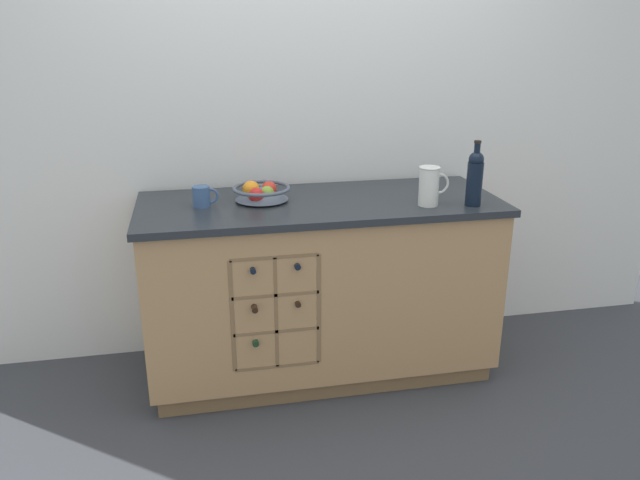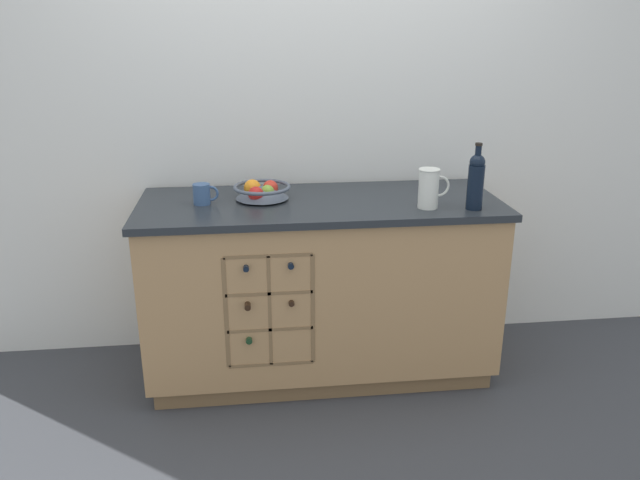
% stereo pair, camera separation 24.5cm
% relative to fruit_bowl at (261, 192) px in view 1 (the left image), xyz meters
% --- Properties ---
extents(ground_plane, '(14.00, 14.00, 0.00)m').
position_rel_fruit_bowl_xyz_m(ground_plane, '(0.28, -0.05, -0.98)').
color(ground_plane, '#383A3F').
extents(back_wall, '(4.40, 0.06, 2.55)m').
position_rel_fruit_bowl_xyz_m(back_wall, '(0.28, 0.35, 0.29)').
color(back_wall, silver).
rests_on(back_wall, ground_plane).
extents(kitchen_island, '(1.78, 0.73, 0.94)m').
position_rel_fruit_bowl_xyz_m(kitchen_island, '(0.28, -0.06, -0.51)').
color(kitchen_island, brown).
rests_on(kitchen_island, ground_plane).
extents(fruit_bowl, '(0.28, 0.28, 0.09)m').
position_rel_fruit_bowl_xyz_m(fruit_bowl, '(0.00, 0.00, 0.00)').
color(fruit_bowl, '#4C5666').
rests_on(fruit_bowl, kitchen_island).
extents(white_pitcher, '(0.15, 0.10, 0.19)m').
position_rel_fruit_bowl_xyz_m(white_pitcher, '(0.78, -0.24, 0.05)').
color(white_pitcher, silver).
rests_on(white_pitcher, kitchen_island).
extents(ceramic_mug, '(0.12, 0.08, 0.10)m').
position_rel_fruit_bowl_xyz_m(ceramic_mug, '(-0.29, -0.05, 0.00)').
color(ceramic_mug, '#385684').
rests_on(ceramic_mug, kitchen_island).
extents(standing_wine_bottle, '(0.08, 0.08, 0.31)m').
position_rel_fruit_bowl_xyz_m(standing_wine_bottle, '(0.98, -0.28, 0.09)').
color(standing_wine_bottle, black).
rests_on(standing_wine_bottle, kitchen_island).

